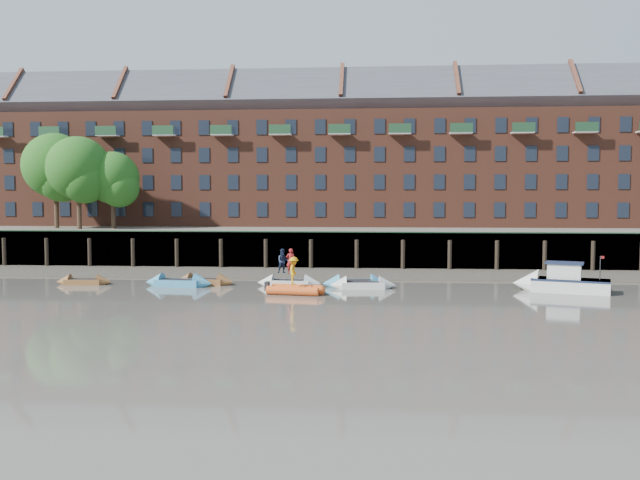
# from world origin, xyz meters

# --- Properties ---
(ground) EXTENTS (220.00, 220.00, 0.00)m
(ground) POSITION_xyz_m (0.00, 0.00, 0.00)
(ground) COLOR #605C53
(ground) RESTS_ON ground
(foreshore) EXTENTS (110.00, 8.00, 0.50)m
(foreshore) POSITION_xyz_m (0.00, 18.00, 0.00)
(foreshore) COLOR #3D382F
(foreshore) RESTS_ON ground
(mud_band) EXTENTS (110.00, 1.60, 0.10)m
(mud_band) POSITION_xyz_m (0.00, 14.60, 0.00)
(mud_band) COLOR #4C4336
(mud_band) RESTS_ON ground
(river_wall) EXTENTS (110.00, 1.23, 3.30)m
(river_wall) POSITION_xyz_m (-0.00, 22.38, 1.59)
(river_wall) COLOR #2D2A26
(river_wall) RESTS_ON ground
(bank_terrace) EXTENTS (110.00, 28.00, 3.20)m
(bank_terrace) POSITION_xyz_m (0.00, 36.00, 1.60)
(bank_terrace) COLOR #5E594D
(bank_terrace) RESTS_ON ground
(apartment_terrace) EXTENTS (80.60, 15.56, 20.98)m
(apartment_terrace) POSITION_xyz_m (-0.00, 36.99, 12.82)
(apartment_terrace) COLOR brown
(apartment_terrace) RESTS_ON bank_terrace
(tree_cluster) EXTENTS (11.76, 7.74, 9.40)m
(tree_cluster) POSITION_xyz_m (-25.62, 27.35, 9.00)
(tree_cluster) COLOR #3A281C
(tree_cluster) RESTS_ON bank_terrace
(rowboat_0) EXTENTS (4.08, 1.44, 1.16)m
(rowboat_0) POSITION_xyz_m (-17.43, 10.14, 0.21)
(rowboat_0) COLOR brown
(rowboat_0) RESTS_ON ground
(rowboat_1) EXTENTS (5.08, 1.95, 1.44)m
(rowboat_1) POSITION_xyz_m (-10.33, 9.76, 0.25)
(rowboat_1) COLOR #4093BB
(rowboat_1) RESTS_ON ground
(rowboat_2) EXTENTS (4.55, 1.84, 1.28)m
(rowboat_2) POSITION_xyz_m (-8.71, 10.82, 0.23)
(rowboat_2) COLOR brown
(rowboat_2) RESTS_ON ground
(rowboat_3) EXTENTS (4.73, 1.74, 1.34)m
(rowboat_3) POSITION_xyz_m (-2.49, 10.34, 0.24)
(rowboat_3) COLOR silver
(rowboat_3) RESTS_ON ground
(rowboat_4) EXTENTS (4.85, 2.17, 1.36)m
(rowboat_4) POSITION_xyz_m (2.18, 10.60, 0.24)
(rowboat_4) COLOR #4093BB
(rowboat_4) RESTS_ON ground
(rowboat_5) EXTENTS (4.68, 1.71, 1.33)m
(rowboat_5) POSITION_xyz_m (2.73, 9.70, 0.24)
(rowboat_5) COLOR silver
(rowboat_5) RESTS_ON ground
(rib_tender) EXTENTS (3.86, 2.29, 0.65)m
(rib_tender) POSITION_xyz_m (-1.50, 6.70, 0.28)
(rib_tender) COLOR #E9581F
(rib_tender) RESTS_ON ground
(motor_launch) EXTENTS (6.50, 3.87, 2.55)m
(motor_launch) POSITION_xyz_m (15.58, 9.26, 0.65)
(motor_launch) COLOR silver
(motor_launch) RESTS_ON ground
(person_rower_a) EXTENTS (0.70, 0.49, 1.81)m
(person_rower_a) POSITION_xyz_m (-2.37, 10.26, 1.81)
(person_rower_a) COLOR maroon
(person_rower_a) RESTS_ON rowboat_3
(person_rower_b) EXTENTS (0.99, 0.85, 1.74)m
(person_rower_b) POSITION_xyz_m (-2.97, 10.60, 1.77)
(person_rower_b) COLOR #19233F
(person_rower_b) RESTS_ON rowboat_3
(person_rib_crew) EXTENTS (0.69, 1.19, 1.84)m
(person_rib_crew) POSITION_xyz_m (-1.72, 6.67, 1.53)
(person_rib_crew) COLOR orange
(person_rib_crew) RESTS_ON rib_tender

